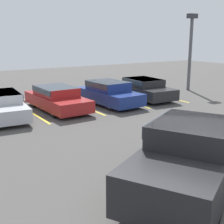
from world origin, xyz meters
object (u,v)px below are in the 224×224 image
(parked_sedan_b, at_px, (1,104))
(parked_sedan_d, at_px, (108,92))
(pickup_truck, at_px, (195,151))
(light_post, at_px, (191,45))
(parked_sedan_c, at_px, (57,98))
(parked_sedan_e, at_px, (144,88))
(wheel_stop_curb, at_px, (29,100))

(parked_sedan_b, distance_m, parked_sedan_d, 5.68)
(pickup_truck, relative_size, light_post, 1.16)
(pickup_truck, height_order, parked_sedan_c, pickup_truck)
(pickup_truck, bearing_deg, parked_sedan_e, 29.89)
(parked_sedan_b, height_order, wheel_stop_curb, parked_sedan_b)
(light_post, distance_m, wheel_stop_curb, 11.24)
(parked_sedan_e, bearing_deg, pickup_truck, -27.25)
(parked_sedan_b, relative_size, parked_sedan_c, 1.02)
(light_post, bearing_deg, parked_sedan_e, -171.16)
(wheel_stop_curb, bearing_deg, parked_sedan_b, -127.26)
(parked_sedan_c, height_order, light_post, light_post)
(parked_sedan_c, distance_m, wheel_stop_curb, 2.91)
(pickup_truck, xyz_separation_m, parked_sedan_c, (0.14, 9.49, -0.22))
(parked_sedan_d, relative_size, wheel_stop_curb, 2.50)
(pickup_truck, xyz_separation_m, light_post, (10.19, 10.21, 2.19))
(parked_sedan_b, bearing_deg, pickup_truck, 19.56)
(parked_sedan_c, xyz_separation_m, light_post, (10.05, 0.73, 2.41))
(pickup_truck, xyz_separation_m, wheel_stop_curb, (-0.45, 12.28, -0.79))
(parked_sedan_e, bearing_deg, parked_sedan_d, -79.78)
(parked_sedan_b, height_order, parked_sedan_c, parked_sedan_c)
(pickup_truck, height_order, parked_sedan_b, pickup_truck)
(parked_sedan_b, height_order, light_post, light_post)
(parked_sedan_b, distance_m, parked_sedan_c, 2.75)
(parked_sedan_c, height_order, parked_sedan_d, parked_sedan_d)
(parked_sedan_b, xyz_separation_m, light_post, (12.80, 0.78, 2.42))
(parked_sedan_c, distance_m, light_post, 10.36)
(parked_sedan_e, height_order, wheel_stop_curb, parked_sedan_e)
(parked_sedan_d, height_order, wheel_stop_curb, parked_sedan_d)
(parked_sedan_d, distance_m, wheel_stop_curb, 4.69)
(parked_sedan_c, bearing_deg, light_post, 91.52)
(parked_sedan_c, bearing_deg, parked_sedan_d, 82.19)
(parked_sedan_c, relative_size, parked_sedan_d, 1.05)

